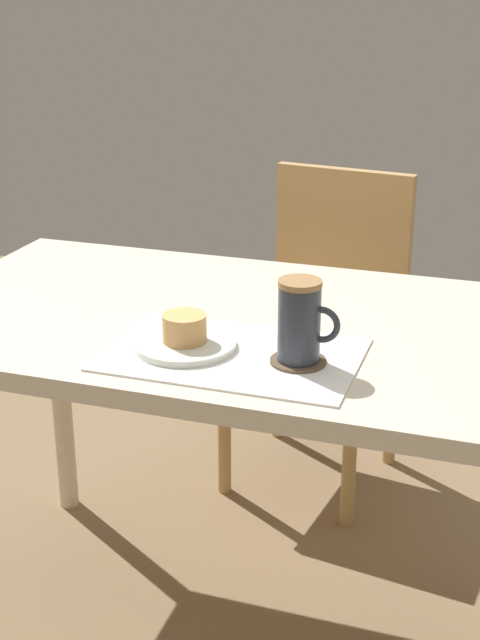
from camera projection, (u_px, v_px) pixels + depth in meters
ground_plane at (243, 627)px, 1.95m from camera, size 4.40×4.40×0.02m
dining_table at (244, 356)px, 1.71m from camera, size 1.29×0.72×0.72m
wooden_chair at (324, 313)px, 2.41m from camera, size 0.48×0.48×0.84m
placemat at (233, 354)px, 1.52m from camera, size 0.43×0.28×0.00m
pastry_plate at (185, 344)px, 1.54m from camera, size 0.18×0.18×0.01m
pastry at (185, 328)px, 1.53m from camera, size 0.08×0.08×0.05m
coffee_coaster at (298, 361)px, 1.48m from camera, size 0.10×0.10×0.00m
coffee_mug at (300, 321)px, 1.46m from camera, size 0.11×0.07×0.14m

